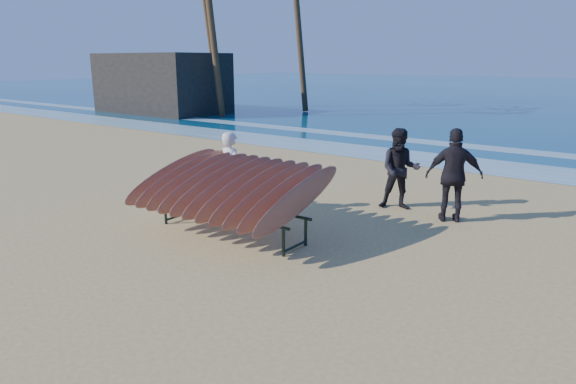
# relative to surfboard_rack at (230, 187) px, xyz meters

# --- Properties ---
(ground) EXTENTS (120.00, 120.00, 0.00)m
(ground) POSITION_rel_surfboard_rack_xyz_m (1.16, -0.55, -0.92)
(ground) COLOR tan
(ground) RESTS_ON ground
(foam_near) EXTENTS (160.00, 160.00, 0.00)m
(foam_near) POSITION_rel_surfboard_rack_xyz_m (1.16, 9.45, -0.91)
(foam_near) COLOR white
(foam_near) RESTS_ON ground
(foam_far) EXTENTS (160.00, 160.00, 0.00)m
(foam_far) POSITION_rel_surfboard_rack_xyz_m (1.16, 12.95, -0.91)
(foam_far) COLOR white
(foam_far) RESTS_ON ground
(surfboard_rack) EXTENTS (3.21, 2.60, 1.51)m
(surfboard_rack) POSITION_rel_surfboard_rack_xyz_m (0.00, 0.00, 0.00)
(surfboard_rack) COLOR black
(surfboard_rack) RESTS_ON ground
(person_white) EXTENTS (0.71, 0.54, 1.74)m
(person_white) POSITION_rel_surfboard_rack_xyz_m (-1.03, 1.11, -0.05)
(person_white) COLOR silver
(person_white) RESTS_ON ground
(person_dark_a) EXTENTS (1.07, 0.98, 1.78)m
(person_dark_a) POSITION_rel_surfboard_rack_xyz_m (1.74, 3.50, -0.03)
(person_dark_a) COLOR black
(person_dark_a) RESTS_ON ground
(person_dark_b) EXTENTS (1.20, 0.93, 1.90)m
(person_dark_b) POSITION_rel_surfboard_rack_xyz_m (2.99, 3.33, 0.03)
(person_dark_b) COLOR black
(person_dark_b) RESTS_ON ground
(building) EXTENTS (8.11, 4.50, 3.60)m
(building) POSITION_rel_surfboard_rack_xyz_m (-19.68, 14.47, 0.88)
(building) COLOR #2D2823
(building) RESTS_ON ground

